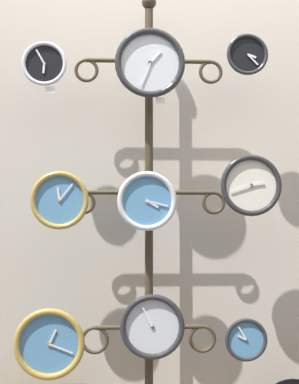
{
  "coord_description": "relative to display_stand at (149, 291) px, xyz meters",
  "views": [
    {
      "loc": [
        -0.12,
        -2.01,
        1.08
      ],
      "look_at": [
        0.0,
        0.36,
        1.19
      ],
      "focal_mm": 50.0,
      "sensor_mm": 36.0,
      "label": 1
    }
  ],
  "objects": [
    {
      "name": "display_stand",
      "position": [
        0.0,
        0.0,
        0.0
      ],
      "size": [
        0.7,
        0.36,
        2.1
      ],
      "color": "#382D1E",
      "rests_on": "ground_plane"
    },
    {
      "name": "price_tag_upper",
      "position": [
        -0.44,
        -0.09,
        0.89
      ],
      "size": [
        0.04,
        0.0,
        0.03
      ],
      "color": "white"
    },
    {
      "name": "clock_middle_center",
      "position": [
        -0.01,
        -0.1,
        0.4
      ],
      "size": [
        0.26,
        0.04,
        0.26
      ],
      "color": "#4C84B2"
    },
    {
      "name": "price_tag_mid",
      "position": [
        0.04,
        -0.09,
        0.84
      ],
      "size": [
        0.04,
        0.0,
        0.03
      ],
      "color": "white"
    },
    {
      "name": "clock_top_left",
      "position": [
        -0.46,
        -0.09,
        1.0
      ],
      "size": [
        0.2,
        0.04,
        0.2
      ],
      "color": "black"
    },
    {
      "name": "clock_middle_right",
      "position": [
        0.45,
        -0.09,
        0.47
      ],
      "size": [
        0.27,
        0.04,
        0.27
      ],
      "color": "silver"
    },
    {
      "name": "clock_middle_left",
      "position": [
        -0.39,
        -0.09,
        0.4
      ],
      "size": [
        0.25,
        0.04,
        0.25
      ],
      "color": "#4C84B2"
    },
    {
      "name": "clock_top_right",
      "position": [
        0.44,
        -0.08,
        1.06
      ],
      "size": [
        0.19,
        0.04,
        0.19
      ],
      "color": "black"
    },
    {
      "name": "shop_wall",
      "position": [
        0.0,
        0.16,
        0.65
      ],
      "size": [
        4.4,
        0.04,
        2.8
      ],
      "color": "#BCB2A3",
      "rests_on": "ground_plane"
    },
    {
      "name": "clock_bottom_center",
      "position": [
        0.01,
        -0.08,
        -0.14
      ],
      "size": [
        0.28,
        0.04,
        0.28
      ],
      "color": "silver"
    },
    {
      "name": "clock_bottom_left",
      "position": [
        -0.43,
        -0.1,
        -0.21
      ],
      "size": [
        0.3,
        0.04,
        0.3
      ],
      "color": "#4C84B2"
    },
    {
      "name": "clock_bottom_right",
      "position": [
        0.42,
        -0.07,
        -0.21
      ],
      "size": [
        0.19,
        0.04,
        0.19
      ],
      "color": "#4C84B2"
    },
    {
      "name": "clock_top_center",
      "position": [
        0.0,
        -0.09,
        1.01
      ],
      "size": [
        0.31,
        0.04,
        0.31
      ],
      "color": "silver"
    }
  ]
}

